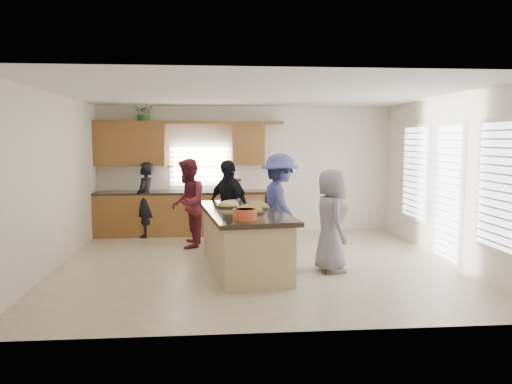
{
  "coord_description": "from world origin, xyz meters",
  "views": [
    {
      "loc": [
        -0.73,
        -8.13,
        2.06
      ],
      "look_at": [
        0.02,
        0.51,
        1.15
      ],
      "focal_mm": 35.0,
      "sensor_mm": 36.0,
      "label": 1
    }
  ],
  "objects": [
    {
      "name": "flower_vase",
      "position": [
        -0.27,
        0.96,
        1.16
      ],
      "size": [
        0.14,
        0.14,
        0.41
      ],
      "color": "silver",
      "rests_on": "island"
    },
    {
      "name": "platter_mid",
      "position": [
        -0.02,
        -0.14,
        0.98
      ],
      "size": [
        0.41,
        0.41,
        0.17
      ],
      "color": "black",
      "rests_on": "island"
    },
    {
      "name": "island",
      "position": [
        -0.25,
        -0.3,
        0.45
      ],
      "size": [
        1.49,
        2.83,
        0.95
      ],
      "rotation": [
        0.0,
        0.0,
        0.13
      ],
      "color": "tan",
      "rests_on": "ground"
    },
    {
      "name": "woman_right_back",
      "position": [
        0.44,
        0.53,
        0.91
      ],
      "size": [
        0.94,
        1.3,
        1.82
      ],
      "primitive_type": "imported",
      "rotation": [
        0.0,
        0.0,
        1.81
      ],
      "color": "navy",
      "rests_on": "ground"
    },
    {
      "name": "right_wall_glazing",
      "position": [
        3.22,
        -0.13,
        1.34
      ],
      "size": [
        0.06,
        4.0,
        2.25
      ],
      "color": "white",
      "rests_on": "ground"
    },
    {
      "name": "back_cabinetry",
      "position": [
        -1.47,
        2.73,
        0.91
      ],
      "size": [
        4.08,
        0.66,
        2.46
      ],
      "color": "brown",
      "rests_on": "ground"
    },
    {
      "name": "salad_bowl",
      "position": [
        -0.29,
        -1.27,
        1.03
      ],
      "size": [
        0.34,
        0.34,
        0.15
      ],
      "color": "#CF4C25",
      "rests_on": "island"
    },
    {
      "name": "woman_right_front",
      "position": [
        1.1,
        -0.57,
        0.81
      ],
      "size": [
        0.56,
        0.82,
        1.61
      ],
      "primitive_type": "imported",
      "rotation": [
        0.0,
        0.0,
        1.63
      ],
      "color": "slate",
      "rests_on": "ground"
    },
    {
      "name": "plate_stack",
      "position": [
        -0.35,
        0.69,
        0.97
      ],
      "size": [
        0.25,
        0.25,
        0.05
      ],
      "primitive_type": "cylinder",
      "color": "#BC95D9",
      "rests_on": "island"
    },
    {
      "name": "platter_front",
      "position": [
        -0.18,
        -0.61,
        0.98
      ],
      "size": [
        0.49,
        0.49,
        0.2
      ],
      "color": "black",
      "rests_on": "island"
    },
    {
      "name": "woman_left_back",
      "position": [
        -2.16,
        2.5,
        0.79
      ],
      "size": [
        0.49,
        0.65,
        1.59
      ],
      "primitive_type": "imported",
      "rotation": [
        0.0,
        0.0,
        -1.78
      ],
      "color": "black",
      "rests_on": "ground"
    },
    {
      "name": "floor",
      "position": [
        0.0,
        0.0,
        0.0
      ],
      "size": [
        6.5,
        6.5,
        0.0
      ],
      "primitive_type": "plane",
      "color": "beige",
      "rests_on": "ground"
    },
    {
      "name": "room_shell",
      "position": [
        0.0,
        0.0,
        1.9
      ],
      "size": [
        6.52,
        6.02,
        2.81
      ],
      "color": "silver",
      "rests_on": "ground"
    },
    {
      "name": "woman_left_mid",
      "position": [
        -1.22,
        1.4,
        0.85
      ],
      "size": [
        0.71,
        0.87,
        1.7
      ],
      "primitive_type": "imported",
      "rotation": [
        0.0,
        0.0,
        -1.65
      ],
      "color": "maroon",
      "rests_on": "ground"
    },
    {
      "name": "clear_cup",
      "position": [
        0.16,
        -1.25,
        1.0
      ],
      "size": [
        0.07,
        0.07,
        0.09
      ],
      "primitive_type": "cylinder",
      "color": "white",
      "rests_on": "island"
    },
    {
      "name": "platter_back",
      "position": [
        -0.48,
        0.07,
        0.98
      ],
      "size": [
        0.39,
        0.39,
        0.16
      ],
      "color": "black",
      "rests_on": "island"
    },
    {
      "name": "potted_plant",
      "position": [
        -2.19,
        2.82,
        2.63
      ],
      "size": [
        0.42,
        0.37,
        0.46
      ],
      "primitive_type": "imported",
      "rotation": [
        0.0,
        0.0,
        -0.04
      ],
      "color": "#2B6B2B",
      "rests_on": "back_cabinetry"
    },
    {
      "name": "woman_left_front",
      "position": [
        -0.46,
        0.86,
        0.85
      ],
      "size": [
        0.97,
        1.03,
        1.71
      ],
      "primitive_type": "imported",
      "rotation": [
        0.0,
        0.0,
        -0.86
      ],
      "color": "black",
      "rests_on": "ground"
    }
  ]
}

